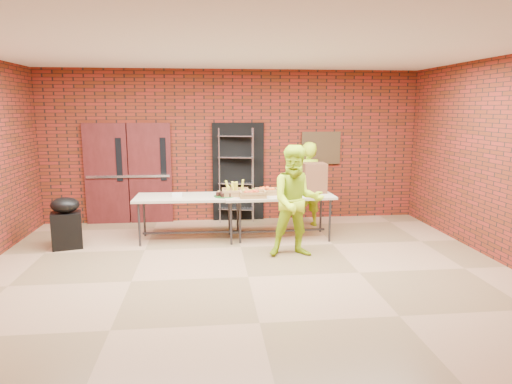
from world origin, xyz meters
TOP-DOWN VIEW (x-y plane):
  - room at (0.00, 0.00)m, footprint 8.08×7.08m
  - double_doors at (-2.20, 3.44)m, footprint 1.78×0.12m
  - dark_doorway at (0.10, 3.46)m, footprint 1.10×0.06m
  - bronze_plaque at (1.90, 3.45)m, footprint 0.85×0.04m
  - wire_rack at (0.04, 3.32)m, footprint 0.77×0.41m
  - table_left at (-0.88, 2.02)m, footprint 2.02×0.89m
  - table_right at (0.74, 1.95)m, footprint 2.04×0.92m
  - basket_bananas at (-0.06, 1.95)m, footprint 0.48×0.37m
  - basket_oranges at (0.53, 2.01)m, footprint 0.42×0.33m
  - basket_apples at (0.24, 1.75)m, footprint 0.46×0.36m
  - muffin_tray at (-0.25, 1.91)m, footprint 0.41×0.41m
  - napkin_box at (-1.11, 2.02)m, footprint 0.18×0.12m
  - coffee_dispenser at (1.45, 2.11)m, footprint 0.42×0.38m
  - cup_stack_front at (0.99, 1.86)m, footprint 0.08×0.08m
  - cup_stack_mid at (1.13, 1.82)m, footprint 0.08×0.08m
  - cup_stack_back at (1.08, 2.02)m, footprint 0.08×0.08m
  - covered_grill at (-3.01, 1.75)m, footprint 0.58×0.52m
  - volunteer_woman at (1.45, 2.76)m, footprint 0.71×0.56m
  - volunteer_man at (0.87, 0.89)m, footprint 0.89×0.70m

SIDE VIEW (x-z plane):
  - covered_grill at x=-3.01m, z-range 0.00..0.90m
  - table_left at x=-0.88m, z-range 0.34..1.16m
  - table_right at x=0.74m, z-range 0.34..1.17m
  - napkin_box at x=-1.11m, z-range 0.82..0.88m
  - muffin_tray at x=-0.25m, z-range 0.82..0.92m
  - volunteer_woman at x=1.45m, z-range 0.00..1.73m
  - basket_oranges at x=0.53m, z-range 0.82..0.95m
  - basket_apples at x=0.24m, z-range 0.82..0.96m
  - basket_bananas at x=-0.06m, z-range 0.82..0.97m
  - volunteer_man at x=0.87m, z-range 0.00..1.83m
  - cup_stack_back at x=1.08m, z-range 0.83..1.06m
  - cup_stack_front at x=0.99m, z-range 0.83..1.07m
  - cup_stack_mid at x=1.13m, z-range 0.83..1.08m
  - wire_rack at x=0.04m, z-range 0.00..1.99m
  - dark_doorway at x=0.10m, z-range 0.00..2.10m
  - double_doors at x=-2.20m, z-range 0.00..2.10m
  - coffee_dispenser at x=1.45m, z-range 0.83..1.38m
  - bronze_plaque at x=1.90m, z-range 1.20..1.90m
  - room at x=0.00m, z-range -0.04..3.24m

